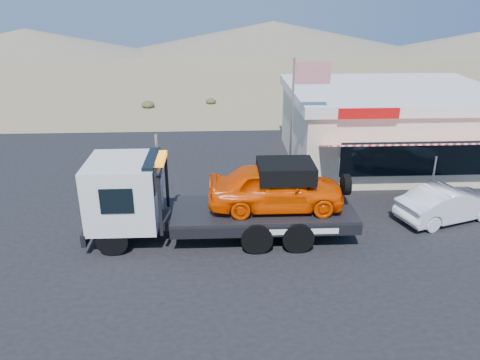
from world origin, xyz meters
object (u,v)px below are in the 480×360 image
(white_sedan, at_px, (448,204))
(jerky_store, at_px, (388,125))
(tow_truck, at_px, (215,195))
(flagpole, at_px, (298,114))

(white_sedan, distance_m, jerky_store, 7.10)
(tow_truck, height_order, jerky_store, jerky_store)
(jerky_store, xyz_separation_m, flagpole, (-5.57, -4.47, 1.77))
(white_sedan, relative_size, flagpole, 0.70)
(tow_truck, distance_m, white_sedan, 9.25)
(tow_truck, xyz_separation_m, white_sedan, (9.15, 0.91, -0.99))
(tow_truck, height_order, flagpole, flagpole)
(tow_truck, distance_m, jerky_store, 11.99)
(flagpole, bearing_deg, white_sedan, -23.78)
(flagpole, bearing_deg, jerky_store, 38.79)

